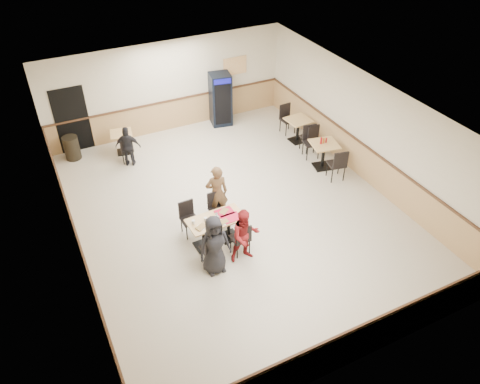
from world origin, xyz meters
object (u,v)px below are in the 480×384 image
back_table (122,140)px  pepsi_cooler (221,99)px  lone_diner (128,147)px  diner_woman_left (214,245)px  side_table_near (324,152)px  diner_woman_right (245,236)px  main_table (216,227)px  diner_man_opposite (217,193)px  trash_bin (72,148)px  side_table_far (298,127)px

back_table → pepsi_cooler: (3.53, 0.39, 0.43)m
lone_diner → back_table: lone_diner is taller
diner_woman_left → side_table_near: 5.18m
diner_woman_right → back_table: size_ratio=1.85×
main_table → back_table: bearing=98.3°
diner_man_opposite → back_table: bearing=-61.6°
diner_woman_right → side_table_near: size_ratio=1.56×
lone_diner → side_table_near: size_ratio=1.42×
trash_bin → diner_woman_right: bearing=-65.8°
diner_woman_left → back_table: (-0.54, 5.88, -0.30)m
diner_woman_left → side_table_far: diner_woman_left is taller
side_table_near → pepsi_cooler: 4.17m
side_table_far → trash_bin: (-6.72, 2.16, -0.15)m
back_table → trash_bin: size_ratio=1.02×
side_table_far → back_table: side_table_far is taller
side_table_near → pepsi_cooler: size_ratio=0.50×
pepsi_cooler → back_table: bearing=-163.5°
diner_woman_right → diner_man_opposite: size_ratio=0.89×
diner_woman_right → side_table_near: (3.80, 2.40, -0.16)m
side_table_near → lone_diner: bearing=152.4°
trash_bin → pepsi_cooler: bearing=0.5°
back_table → pepsi_cooler: size_ratio=0.42×
main_table → back_table: main_table is taller
lone_diner → back_table: size_ratio=1.68×
diner_woman_left → trash_bin: diner_woman_left is taller
diner_woman_right → pepsi_cooler: pepsi_cooler is taller
diner_man_opposite → side_table_far: diner_man_opposite is taller
diner_woman_left → side_table_far: (4.71, 4.07, -0.24)m
lone_diner → pepsi_cooler: size_ratio=0.71×
main_table → side_table_far: 5.39m
pepsi_cooler → diner_woman_left: bearing=-105.3°
diner_woman_left → trash_bin: bearing=107.9°
diner_woman_right → back_table: (-1.31, 5.85, -0.24)m
diner_woman_left → lone_diner: bearing=96.0°
side_table_near → diner_man_opposite: bearing=-168.6°
lone_diner → side_table_far: (5.25, -1.03, -0.12)m
side_table_far → diner_woman_right: bearing=-134.3°
main_table → trash_bin: 5.91m
diner_woman_right → pepsi_cooler: (2.22, 6.24, 0.19)m
back_table → diner_woman_right: bearing=-77.4°
diner_man_opposite → back_table: size_ratio=2.08×
diner_man_opposite → diner_woman_left: bearing=75.1°
diner_woman_right → main_table: bearing=120.4°
main_table → side_table_far: side_table_far is taller
diner_woman_right → lone_diner: size_ratio=1.10×
diner_man_opposite → diner_woman_right: bearing=99.6°
trash_bin → diner_man_opposite: bearing=-58.3°
main_table → diner_woman_right: (0.37, -0.81, 0.22)m
diner_man_opposite → back_table: 4.43m
diner_woman_left → side_table_far: bearing=40.8°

